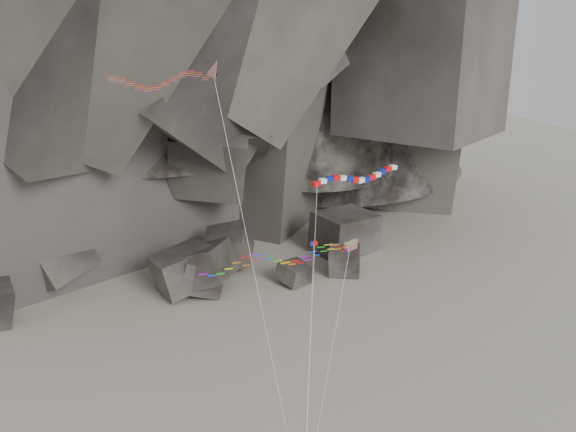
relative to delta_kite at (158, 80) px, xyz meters
name	(u,v)px	position (x,y,z in m)	size (l,w,h in m)	color
boulder_field	(193,267)	(9.49, 29.72, -28.60)	(71.07, 17.69, 8.25)	#47423F
delta_kite	(158,80)	(0.00, 0.00, 0.00)	(9.26, 15.52, 30.51)	red
banner_kite	(356,179)	(17.44, 0.71, -9.68)	(16.86, 16.34, 20.15)	red
parafoil_kite	(272,259)	(8.27, -1.70, -14.97)	(14.25, 13.26, 15.13)	yellow
pennant_kite	(312,284)	(10.19, -5.37, -16.08)	(6.21, 11.10, 15.97)	red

